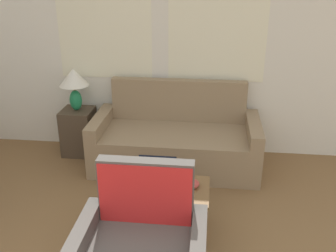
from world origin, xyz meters
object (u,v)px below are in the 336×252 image
(couch, at_px, (176,142))
(cup_navy, at_px, (115,187))
(cup_yellow, at_px, (120,174))
(snack_bowl, at_px, (191,184))
(coffee_table, at_px, (158,194))
(table_lamp, at_px, (74,81))
(laptop, at_px, (156,179))

(couch, height_order, cup_navy, couch)
(cup_yellow, relative_size, snack_bowl, 0.76)
(coffee_table, xyz_separation_m, cup_navy, (-0.35, -0.10, 0.10))
(table_lamp, xyz_separation_m, snack_bowl, (1.44, -1.35, -0.45))
(coffee_table, distance_m, laptop, 0.12)
(coffee_table, distance_m, snack_bowl, 0.29)
(table_lamp, height_order, snack_bowl, table_lamp)
(table_lamp, xyz_separation_m, cup_yellow, (0.82, -1.29, -0.43))
(coffee_table, xyz_separation_m, laptop, (-0.02, 0.05, 0.11))
(coffee_table, height_order, cup_yellow, cup_yellow)
(table_lamp, bearing_deg, couch, -7.09)
(snack_bowl, bearing_deg, table_lamp, 136.98)
(coffee_table, distance_m, cup_navy, 0.38)
(cup_navy, relative_size, snack_bowl, 0.64)
(cup_yellow, bearing_deg, coffee_table, -16.02)
(cup_navy, bearing_deg, cup_yellow, 89.37)
(table_lamp, height_order, laptop, table_lamp)
(cup_navy, height_order, cup_yellow, cup_yellow)
(laptop, distance_m, snack_bowl, 0.30)
(table_lamp, distance_m, coffee_table, 1.90)
(cup_navy, xyz_separation_m, snack_bowl, (0.62, 0.15, -0.01))
(table_lamp, xyz_separation_m, coffee_table, (1.17, -1.39, -0.54))
(table_lamp, distance_m, laptop, 1.81)
(coffee_table, relative_size, laptop, 2.63)
(laptop, xyz_separation_m, cup_yellow, (-0.32, 0.04, 0.00))
(couch, distance_m, laptop, 1.21)
(couch, xyz_separation_m, coffee_table, (-0.04, -1.24, 0.09))
(table_lamp, distance_m, cup_navy, 1.76)
(couch, relative_size, cup_navy, 20.56)
(laptop, height_order, cup_navy, laptop)
(couch, distance_m, cup_yellow, 1.22)
(cup_yellow, bearing_deg, cup_navy, -90.63)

